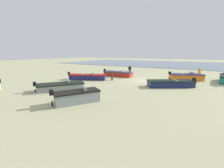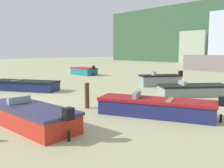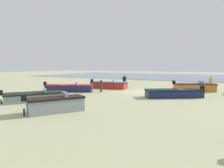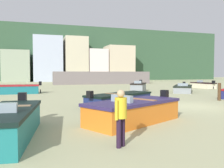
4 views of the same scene
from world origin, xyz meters
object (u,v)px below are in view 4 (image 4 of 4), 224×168
object	(u,v)px
boat_orange_3	(134,111)
boat_cream_6	(203,85)
boat_grey_8	(183,89)
mooring_post_near_water	(219,92)
boat_teal_7	(20,89)
boat_grey_4	(139,87)
boat_navy_0	(120,99)
beach_walker_foreground	(121,113)
boat_teal_5	(9,123)

from	to	relation	value
boat_orange_3	boat_cream_6	world-z (taller)	boat_orange_3
boat_cream_6	boat_grey_8	bearing A→B (deg)	-145.10
boat_cream_6	mooring_post_near_water	world-z (taller)	mooring_post_near_water
boat_teal_7	mooring_post_near_water	xyz separation A→B (m)	(14.76, -10.79, 0.21)
boat_grey_4	boat_orange_3	bearing A→B (deg)	97.31
boat_grey_4	boat_cream_6	bearing A→B (deg)	-133.99
boat_navy_0	beach_walker_foreground	world-z (taller)	beach_walker_foreground
boat_grey_8	beach_walker_foreground	xyz separation A→B (m)	(-12.73, -15.68, 0.58)
boat_orange_3	boat_teal_7	distance (m)	17.04
beach_walker_foreground	boat_grey_8	bearing A→B (deg)	12.41
boat_grey_4	boat_teal_5	world-z (taller)	boat_teal_5
boat_grey_8	boat_cream_6	bearing A→B (deg)	-106.23
boat_orange_3	beach_walker_foreground	size ratio (longest dim) A/B	2.93
boat_teal_7	mooring_post_near_water	distance (m)	18.28
boat_navy_0	boat_teal_5	world-z (taller)	boat_teal_5
boat_teal_7	boat_grey_8	bearing A→B (deg)	-100.49
boat_teal_5	beach_walker_foreground	distance (m)	3.66
boat_grey_8	beach_walker_foreground	bearing A→B (deg)	87.81
boat_grey_4	boat_teal_7	bearing A→B (deg)	26.39
boat_navy_0	boat_cream_6	xyz separation A→B (m)	(16.27, 12.18, 0.03)
boat_teal_7	beach_walker_foreground	world-z (taller)	beach_walker_foreground
beach_walker_foreground	boat_cream_6	bearing A→B (deg)	8.42
boat_navy_0	boat_cream_6	size ratio (longest dim) A/B	1.35
boat_orange_3	boat_grey_4	size ratio (longest dim) A/B	1.30
boat_navy_0	mooring_post_near_water	size ratio (longest dim) A/B	3.95
boat_orange_3	beach_walker_foreground	bearing A→B (deg)	122.74
boat_grey_4	boat_teal_5	size ratio (longest dim) A/B	0.76
boat_orange_3	beach_walker_foreground	distance (m)	3.37
boat_teal_7	boat_grey_8	xyz separation A→B (m)	(16.70, -3.32, -0.08)
boat_teal_7	boat_orange_3	bearing A→B (deg)	-160.04
boat_grey_8	boat_teal_5	bearing A→B (deg)	77.95
boat_grey_4	mooring_post_near_water	world-z (taller)	mooring_post_near_water
boat_cream_6	mooring_post_near_water	xyz separation A→B (m)	(-8.38, -12.30, 0.26)
boat_navy_0	boat_teal_7	size ratio (longest dim) A/B	1.32
boat_grey_8	boat_navy_0	bearing A→B (deg)	73.64
boat_teal_7	boat_cream_6	bearing A→B (deg)	-85.50
boat_cream_6	beach_walker_foreground	world-z (taller)	beach_walker_foreground
boat_grey_8	mooring_post_near_water	distance (m)	7.72
boat_teal_5	boat_teal_7	xyz separation A→B (m)	(-0.86, 17.12, -0.04)
boat_orange_3	boat_cream_6	size ratio (longest dim) A/B	1.22
boat_grey_4	boat_grey_8	xyz separation A→B (m)	(4.29, -2.13, -0.12)
boat_grey_4	boat_cream_6	distance (m)	11.07
boat_teal_7	beach_walker_foreground	xyz separation A→B (m)	(3.97, -19.00, 0.50)
boat_navy_0	mooring_post_near_water	xyz separation A→B (m)	(7.89, -0.12, 0.28)
boat_navy_0	boat_orange_3	distance (m)	5.57
boat_orange_3	boat_teal_7	xyz separation A→B (m)	(-5.60, 16.09, -0.02)
boat_orange_3	boat_teal_7	bearing A→B (deg)	-8.77
boat_cream_6	beach_walker_foreground	size ratio (longest dim) A/B	2.41
boat_navy_0	boat_teal_5	xyz separation A→B (m)	(-6.01, -6.46, 0.11)
boat_navy_0	boat_grey_8	size ratio (longest dim) A/B	1.10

